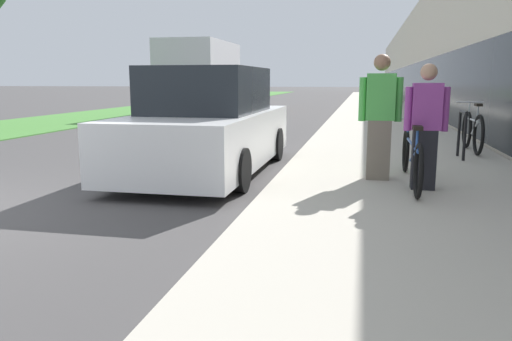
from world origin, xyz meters
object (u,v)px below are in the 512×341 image
(person_bystander, at_px, (380,117))
(moving_truck, at_px, (203,78))
(bike_rack_hoop, at_px, (462,130))
(tandem_bicycle, at_px, (411,157))
(person_rider, at_px, (426,127))
(parked_sedan_curbside, at_px, (209,126))
(cruiser_bike_nearest, at_px, (472,131))

(person_bystander, bearing_deg, moving_truck, 116.69)
(bike_rack_hoop, relative_size, moving_truck, 0.14)
(person_bystander, bearing_deg, tandem_bicycle, -28.80)
(person_rider, height_order, parked_sedan_curbside, same)
(moving_truck, bearing_deg, bike_rack_hoop, -54.19)
(bike_rack_hoop, bearing_deg, cruiser_bike_nearest, 69.29)
(bike_rack_hoop, distance_m, cruiser_bike_nearest, 1.06)
(person_rider, bearing_deg, tandem_bicycle, 111.02)
(cruiser_bike_nearest, bearing_deg, tandem_bicycle, -112.59)
(person_rider, xyz_separation_m, person_bystander, (-0.55, 0.55, 0.07))
(tandem_bicycle, height_order, bike_rack_hoop, bike_rack_hoop)
(tandem_bicycle, height_order, moving_truck, moving_truck)
(tandem_bicycle, distance_m, person_rider, 0.55)
(person_bystander, xyz_separation_m, parked_sedan_curbside, (-2.65, 0.58, -0.22))
(cruiser_bike_nearest, height_order, moving_truck, moving_truck)
(tandem_bicycle, relative_size, cruiser_bike_nearest, 1.34)
(tandem_bicycle, xyz_separation_m, person_rider, (0.12, -0.31, 0.43))
(person_rider, bearing_deg, parked_sedan_curbside, 160.57)
(person_rider, relative_size, parked_sedan_curbside, 0.34)
(person_bystander, distance_m, bike_rack_hoop, 2.73)
(person_bystander, height_order, moving_truck, moving_truck)
(bike_rack_hoop, bearing_deg, person_rider, -108.76)
(tandem_bicycle, distance_m, bike_rack_hoop, 2.72)
(person_bystander, height_order, bike_rack_hoop, person_bystander)
(person_bystander, relative_size, parked_sedan_curbside, 0.37)
(person_rider, relative_size, person_bystander, 0.91)
(person_rider, relative_size, bike_rack_hoop, 1.87)
(cruiser_bike_nearest, bearing_deg, person_bystander, -120.03)
(tandem_bicycle, distance_m, moving_truck, 16.45)
(person_bystander, distance_m, moving_truck, 16.02)
(person_rider, bearing_deg, bike_rack_hoop, 71.24)
(bike_rack_hoop, bearing_deg, moving_truck, 125.81)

